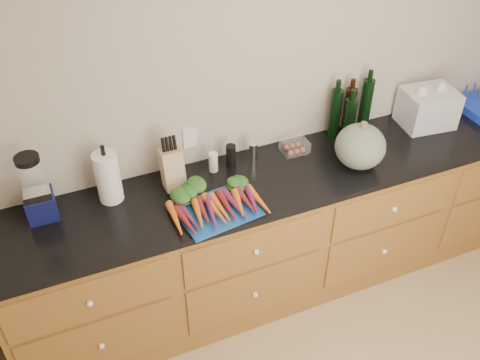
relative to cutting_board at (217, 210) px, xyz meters
name	(u,v)px	position (x,y,z in m)	size (l,w,h in m)	color
wall_back	(283,88)	(0.61, 0.48, 0.35)	(4.10, 0.05, 2.60)	#BCAF9C
cabinets	(299,228)	(0.61, 0.16, -0.49)	(3.60, 0.64, 0.90)	brown
countertop	(304,170)	(0.61, 0.16, -0.03)	(3.64, 0.62, 0.04)	black
cutting_board	(217,210)	(0.00, 0.00, 0.00)	(0.41, 0.31, 0.01)	#164E9D
carrots	(215,202)	(0.00, 0.04, 0.03)	(0.50, 0.34, 0.07)	orange
squash	(360,146)	(0.91, 0.06, 0.13)	(0.29, 0.29, 0.26)	#586454
blender_appliance	(37,191)	(-0.85, 0.32, 0.16)	(0.15, 0.15, 0.38)	#0E1243
paper_towel	(108,177)	(-0.49, 0.32, 0.14)	(0.13, 0.13, 0.29)	white
knife_block	(172,169)	(-0.15, 0.30, 0.11)	(0.11, 0.11, 0.23)	tan
grinder_salt	(213,162)	(0.11, 0.34, 0.06)	(0.05, 0.05, 0.12)	white
grinder_pepper	(231,156)	(0.22, 0.34, 0.07)	(0.06, 0.06, 0.14)	black
canister_chrome	(253,152)	(0.36, 0.34, 0.06)	(0.05, 0.05, 0.12)	white
tomato_box	(295,146)	(0.63, 0.33, 0.03)	(0.15, 0.12, 0.07)	white
bottles	(350,112)	(1.02, 0.37, 0.16)	(0.29, 0.15, 0.35)	black
grocery_bag	(427,108)	(1.55, 0.28, 0.11)	(0.32, 0.26, 0.24)	white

